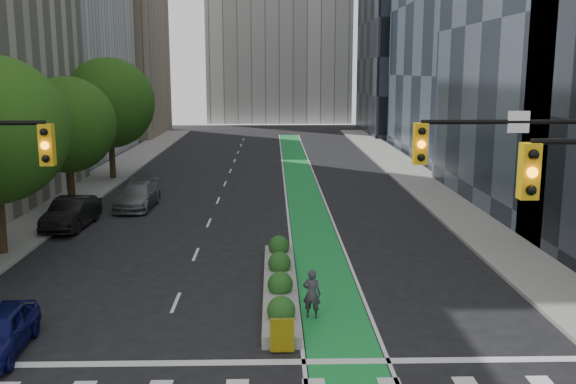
{
  "coord_description": "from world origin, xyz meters",
  "views": [
    {
      "loc": [
        0.95,
        -15.61,
        8.1
      ],
      "look_at": [
        1.6,
        11.06,
        3.0
      ],
      "focal_mm": 40.0,
      "sensor_mm": 36.0,
      "label": 1
    }
  ],
  "objects_px": {
    "cyclist": "(312,294)",
    "parked_car_left_mid": "(71,213)",
    "median_planter": "(280,282)",
    "parked_car_left_far": "(137,196)"
  },
  "relations": [
    {
      "from": "median_planter",
      "to": "parked_car_left_mid",
      "type": "bearing_deg",
      "value": 136.9
    },
    {
      "from": "cyclist",
      "to": "parked_car_left_far",
      "type": "xyz_separation_m",
      "value": [
        -9.33,
        17.44,
        -0.09
      ]
    },
    {
      "from": "parked_car_left_far",
      "to": "parked_car_left_mid",
      "type": "bearing_deg",
      "value": -114.74
    },
    {
      "from": "cyclist",
      "to": "parked_car_left_mid",
      "type": "bearing_deg",
      "value": -31.59
    },
    {
      "from": "median_planter",
      "to": "parked_car_left_mid",
      "type": "distance_m",
      "value": 14.66
    },
    {
      "from": "parked_car_left_far",
      "to": "cyclist",
      "type": "bearing_deg",
      "value": -60.48
    },
    {
      "from": "cyclist",
      "to": "parked_car_left_far",
      "type": "relative_size",
      "value": 0.33
    },
    {
      "from": "cyclist",
      "to": "parked_car_left_mid",
      "type": "relative_size",
      "value": 0.34
    },
    {
      "from": "parked_car_left_mid",
      "to": "parked_car_left_far",
      "type": "xyz_separation_m",
      "value": [
        2.4,
        4.89,
        -0.06
      ]
    },
    {
      "from": "cyclist",
      "to": "parked_car_left_mid",
      "type": "xyz_separation_m",
      "value": [
        -11.72,
        12.55,
        -0.04
      ]
    }
  ]
}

